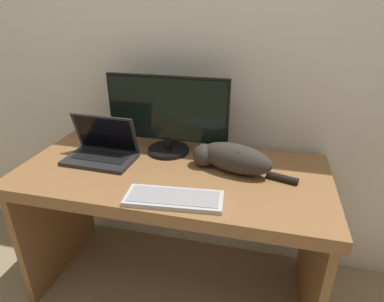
# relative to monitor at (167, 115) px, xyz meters

# --- Properties ---
(wall_back) EXTENTS (6.40, 0.06, 2.60)m
(wall_back) POSITION_rel_monitor_xyz_m (0.08, 0.21, 0.34)
(wall_back) COLOR silver
(wall_back) RESTS_ON ground_plane
(desk) EXTENTS (1.49, 0.69, 0.75)m
(desk) POSITION_rel_monitor_xyz_m (0.08, -0.20, -0.36)
(desk) COLOR olive
(desk) RESTS_ON ground_plane
(monitor) EXTENTS (0.64, 0.22, 0.41)m
(monitor) POSITION_rel_monitor_xyz_m (0.00, 0.00, 0.00)
(monitor) COLOR black
(monitor) RESTS_ON desk
(laptop) EXTENTS (0.35, 0.23, 0.23)m
(laptop) POSITION_rel_monitor_xyz_m (-0.30, -0.17, -0.16)
(laptop) COLOR #232326
(laptop) RESTS_ON desk
(external_keyboard) EXTENTS (0.41, 0.19, 0.02)m
(external_keyboard) POSITION_rel_monitor_xyz_m (0.16, -0.44, -0.20)
(external_keyboard) COLOR #BCBCC1
(external_keyboard) RESTS_ON desk
(cat) EXTENTS (0.50, 0.23, 0.14)m
(cat) POSITION_rel_monitor_xyz_m (0.35, -0.14, -0.14)
(cat) COLOR #332D28
(cat) RESTS_ON desk
(small_toy) EXTENTS (0.05, 0.05, 0.05)m
(small_toy) POSITION_rel_monitor_xyz_m (0.43, 0.04, -0.18)
(small_toy) COLOR #2D6BB7
(small_toy) RESTS_ON desk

